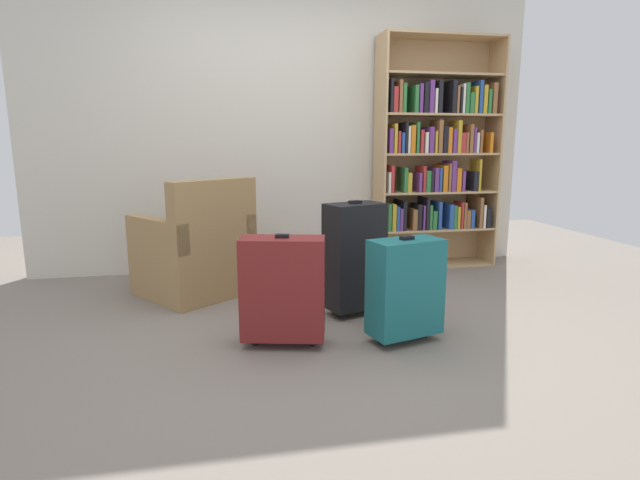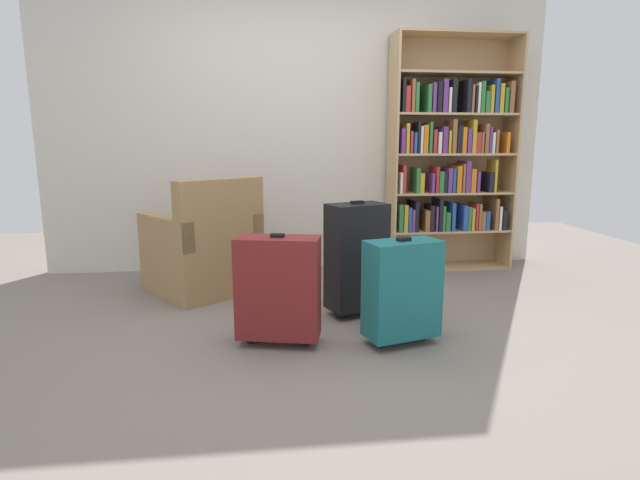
% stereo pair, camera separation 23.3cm
% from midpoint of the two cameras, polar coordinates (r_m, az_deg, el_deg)
% --- Properties ---
extents(ground_plane, '(7.94, 7.94, 0.00)m').
position_cam_midpoint_polar(ground_plane, '(3.12, 2.72, -10.88)').
color(ground_plane, slate).
extents(back_wall, '(4.54, 0.10, 2.60)m').
position_cam_midpoint_polar(back_wall, '(4.69, -0.95, 12.75)').
color(back_wall, beige).
rests_on(back_wall, ground).
extents(bookshelf, '(1.13, 0.34, 2.09)m').
position_cam_midpoint_polar(bookshelf, '(4.80, 15.88, 9.17)').
color(bookshelf, tan).
rests_on(bookshelf, ground).
extents(armchair, '(0.98, 0.98, 0.90)m').
position_cam_midpoint_polar(armchair, '(4.00, -11.34, -1.39)').
color(armchair, '#9E7A4C').
rests_on(armchair, ground).
extents(mug, '(0.12, 0.08, 0.10)m').
position_cam_midpoint_polar(mug, '(3.85, -2.77, -5.77)').
color(mug, red).
rests_on(mug, ground).
extents(suitcase_black, '(0.44, 0.35, 0.78)m').
position_cam_midpoint_polar(suitcase_black, '(3.40, 6.12, -1.89)').
color(suitcase_black, black).
rests_on(suitcase_black, ground).
extents(suitcase_dark_red, '(0.51, 0.31, 0.66)m').
position_cam_midpoint_polar(suitcase_dark_red, '(2.90, -2.44, -5.42)').
color(suitcase_dark_red, maroon).
rests_on(suitcase_dark_red, ground).
extents(suitcase_teal, '(0.46, 0.32, 0.63)m').
position_cam_midpoint_polar(suitcase_teal, '(2.97, 11.52, -5.48)').
color(suitcase_teal, '#19666B').
rests_on(suitcase_teal, ground).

